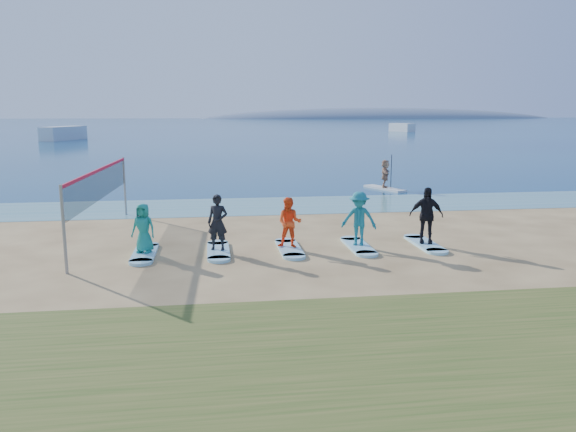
{
  "coord_description": "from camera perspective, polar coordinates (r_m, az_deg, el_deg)",
  "views": [
    {
      "loc": [
        -2.57,
        -15.71,
        4.48
      ],
      "look_at": [
        -0.11,
        2.0,
        1.1
      ],
      "focal_mm": 35.0,
      "sensor_mm": 36.0,
      "label": 1
    }
  ],
  "objects": [
    {
      "name": "surfboard_0",
      "position": [
        18.25,
        -14.36,
        -3.7
      ],
      "size": [
        0.7,
        2.2,
        0.09
      ],
      "primitive_type": "cube",
      "color": "#94D1E5",
      "rests_on": "ground"
    },
    {
      "name": "student_2",
      "position": [
        18.11,
        0.16,
        -0.67
      ],
      "size": [
        0.95,
        0.83,
        1.64
      ],
      "primitive_type": "imported",
      "rotation": [
        0.0,
        0.0,
        -0.31
      ],
      "color": "#FF4C1A",
      "rests_on": "surfboard_2"
    },
    {
      "name": "surfboard_2",
      "position": [
        18.3,
        0.15,
        -3.32
      ],
      "size": [
        0.7,
        2.2,
        0.09
      ],
      "primitive_type": "cube",
      "color": "#94D1E5",
      "rests_on": "ground"
    },
    {
      "name": "surfboard_1",
      "position": [
        18.13,
        -7.09,
        -3.54
      ],
      "size": [
        0.7,
        2.2,
        0.09
      ],
      "primitive_type": "cube",
      "color": "#94D1E5",
      "rests_on": "ground"
    },
    {
      "name": "surfboard_4",
      "position": [
        19.47,
        13.73,
        -2.78
      ],
      "size": [
        0.7,
        2.2,
        0.09
      ],
      "primitive_type": "cube",
      "color": "#94D1E5",
      "rests_on": "ground"
    },
    {
      "name": "volleyball_net",
      "position": [
        20.8,
        -18.57,
        3.03
      ],
      "size": [
        0.44,
        9.08,
        2.5
      ],
      "rotation": [
        0.0,
        0.0,
        -0.04
      ],
      "color": "gray",
      "rests_on": "ground"
    },
    {
      "name": "boat_offshore_a",
      "position": [
        92.61,
        -21.79,
        7.17
      ],
      "size": [
        5.29,
        9.37,
        2.06
      ],
      "primitive_type": "cube",
      "rotation": [
        0.0,
        0.0,
        -0.33
      ],
      "color": "silver",
      "rests_on": "ground"
    },
    {
      "name": "boat_offshore_b",
      "position": [
        123.26,
        11.48,
        8.41
      ],
      "size": [
        4.32,
        6.34,
        1.74
      ],
      "primitive_type": "cube",
      "rotation": [
        0.0,
        0.0,
        0.39
      ],
      "color": "silver",
      "rests_on": "ground"
    },
    {
      "name": "island_ridge",
      "position": [
        330.48,
        9.41,
        9.78
      ],
      "size": [
        220.0,
        56.0,
        18.0
      ],
      "primitive_type": "ellipsoid",
      "color": "slate",
      "rests_on": "ground"
    },
    {
      "name": "ground",
      "position": [
        16.54,
        1.35,
        -5.01
      ],
      "size": [
        600.0,
        600.0,
        0.0
      ],
      "primitive_type": "plane",
      "color": "tan",
      "rests_on": "ground"
    },
    {
      "name": "ocean",
      "position": [
        175.79,
        -7.15,
        9.16
      ],
      "size": [
        600.0,
        600.0,
        0.0
      ],
      "primitive_type": "plane",
      "color": "navy",
      "rests_on": "ground"
    },
    {
      "name": "student_0",
      "position": [
        18.07,
        -14.48,
        -1.19
      ],
      "size": [
        0.87,
        0.7,
        1.55
      ],
      "primitive_type": "imported",
      "rotation": [
        0.0,
        0.0,
        -0.31
      ],
      "color": "#1C8878",
      "rests_on": "surfboard_0"
    },
    {
      "name": "student_1",
      "position": [
        17.92,
        -7.16,
        -0.64
      ],
      "size": [
        0.74,
        0.59,
        1.78
      ],
      "primitive_type": "imported",
      "rotation": [
        0.0,
        0.0,
        -0.29
      ],
      "color": "black",
      "rests_on": "surfboard_1"
    },
    {
      "name": "surfboard_3",
      "position": [
        18.75,
        7.16,
        -3.06
      ],
      "size": [
        0.7,
        2.2,
        0.09
      ],
      "primitive_type": "cube",
      "color": "#94D1E5",
      "rests_on": "ground"
    },
    {
      "name": "shallow_water",
      "position": [
        26.72,
        -2.27,
        1.06
      ],
      "size": [
        600.0,
        600.0,
        0.0
      ],
      "primitive_type": "plane",
      "color": "teal",
      "rests_on": "ground"
    },
    {
      "name": "student_3",
      "position": [
        18.55,
        7.22,
        -0.26
      ],
      "size": [
        1.32,
        1.06,
        1.78
      ],
      "primitive_type": "imported",
      "rotation": [
        0.0,
        0.0,
        -0.41
      ],
      "color": "#1A7280",
      "rests_on": "surfboard_3"
    },
    {
      "name": "paddleboarder",
      "position": [
        32.58,
        9.85,
        4.26
      ],
      "size": [
        0.92,
        1.54,
        1.59
      ],
      "primitive_type": "imported",
      "rotation": [
        0.0,
        0.0,
        1.24
      ],
      "color": "tan",
      "rests_on": "paddleboard"
    },
    {
      "name": "student_4",
      "position": [
        19.27,
        13.86,
        0.08
      ],
      "size": [
        1.19,
        0.74,
        1.88
      ],
      "primitive_type": "imported",
      "rotation": [
        0.0,
        0.0,
        -0.28
      ],
      "color": "black",
      "rests_on": "surfboard_4"
    },
    {
      "name": "paddleboard",
      "position": [
        32.69,
        9.8,
        2.77
      ],
      "size": [
        1.82,
        3.03,
        0.12
      ],
      "primitive_type": "cube",
      "rotation": [
        0.0,
        0.0,
        0.4
      ],
      "color": "silver",
      "rests_on": "ground"
    }
  ]
}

